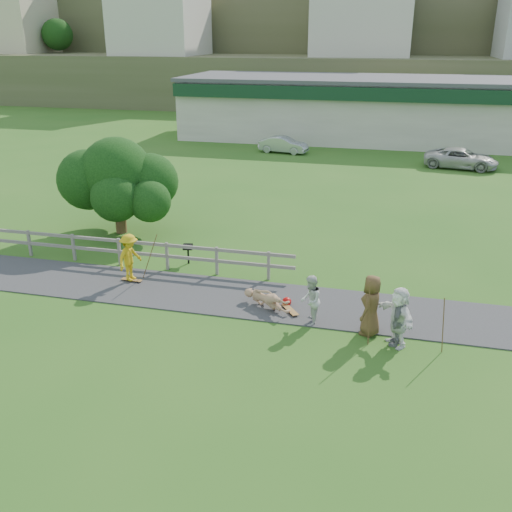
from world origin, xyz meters
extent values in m
plane|color=#2C611B|center=(0.00, 0.00, 0.00)|extent=(260.00, 260.00, 0.00)
cube|color=#333335|center=(0.00, 1.50, 0.02)|extent=(34.00, 3.00, 0.04)
cube|color=#646058|center=(-8.00, 3.30, 0.55)|extent=(0.10, 0.10, 1.10)
cube|color=#646058|center=(-6.00, 3.30, 0.55)|extent=(0.10, 0.10, 1.10)
cube|color=#646058|center=(-4.00, 3.30, 0.55)|extent=(0.10, 0.10, 1.10)
cube|color=#646058|center=(-2.00, 3.30, 0.55)|extent=(0.10, 0.10, 1.10)
cube|color=#646058|center=(0.00, 3.30, 0.55)|extent=(0.10, 0.10, 1.10)
cube|color=#646058|center=(2.00, 3.30, 0.55)|extent=(0.10, 0.10, 1.10)
cube|color=#646058|center=(-4.50, 3.30, 1.00)|extent=(15.00, 0.08, 0.12)
cube|color=#646058|center=(-4.50, 3.30, 0.55)|extent=(15.00, 0.08, 0.12)
cube|color=#BBB2A4|center=(4.00, 35.00, 2.40)|extent=(32.00, 10.00, 4.80)
cube|color=#13361F|center=(4.00, 29.80, 4.20)|extent=(32.00, 0.60, 1.00)
cube|color=#4E4E53|center=(4.00, 35.00, 4.95)|extent=(32.50, 10.50, 0.30)
cube|color=#4D5431|center=(0.00, 55.00, 3.00)|extent=(220.00, 14.00, 6.00)
cube|color=beige|center=(0.00, 55.00, 9.50)|extent=(10.00, 9.00, 7.00)
cube|color=#4D5431|center=(0.00, 68.00, 6.50)|extent=(220.00, 14.00, 13.00)
cube|color=#4D5431|center=(0.00, 81.00, 10.50)|extent=(220.00, 14.00, 21.00)
imported|color=gold|center=(-2.83, 1.86, 0.88)|extent=(0.89, 1.25, 1.75)
imported|color=tan|center=(2.48, 0.96, 0.33)|extent=(1.26, 1.79, 0.66)
imported|color=silver|center=(4.02, 0.24, 0.81)|extent=(0.66, 0.83, 1.62)
imported|color=gray|center=(6.68, -0.44, 0.80)|extent=(0.60, 1.00, 1.59)
imported|color=brown|center=(5.88, 0.05, 0.95)|extent=(0.87, 1.08, 1.91)
imported|color=white|center=(6.68, -0.43, 0.91)|extent=(1.39, 1.71, 1.83)
imported|color=#B7B8BF|center=(-2.24, 27.02, 0.61)|extent=(3.86, 1.83, 1.22)
imported|color=#B9B9B5|center=(10.45, 24.68, 0.66)|extent=(5.10, 3.01, 1.33)
sphere|color=#BB0B0A|center=(3.08, 1.31, 0.16)|extent=(0.31, 0.31, 0.31)
cylinder|color=brown|center=(-2.23, 2.26, 0.96)|extent=(0.03, 0.03, 1.92)
cylinder|color=brown|center=(5.85, -0.61, 1.01)|extent=(0.03, 0.03, 2.02)
cylinder|color=brown|center=(7.91, -0.55, 0.86)|extent=(0.03, 0.03, 1.72)
camera|label=1|loc=(6.23, -15.62, 8.53)|focal=40.00mm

